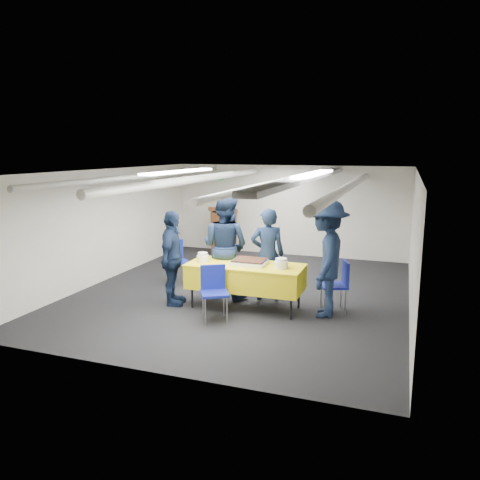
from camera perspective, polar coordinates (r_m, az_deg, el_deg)
name	(u,v)px	position (r m, az deg, el deg)	size (l,w,h in m)	color
ground	(243,292)	(9.03, 0.42, -6.33)	(7.00, 7.00, 0.00)	black
room_shell	(255,196)	(9.02, 1.85, 5.41)	(6.00, 7.00, 2.30)	silver
serving_table	(245,276)	(7.98, 0.66, -4.46)	(1.98, 0.82, 0.77)	black
sheet_cake	(250,262)	(7.90, 1.19, -2.69)	(0.57, 0.44, 0.10)	white
plate_stack_left	(203,257)	(8.14, -4.57, -2.13)	(0.21, 0.21, 0.16)	white
plate_stack_right	(281,264)	(7.69, 5.05, -2.88)	(0.23, 0.23, 0.17)	white
podium	(224,230)	(12.21, -2.00, 1.18)	(0.62, 0.53, 1.25)	brown
chair_near	(214,287)	(7.50, -3.20, -5.73)	(0.57, 0.57, 0.87)	gray
chair_right	(339,281)	(8.00, 11.96, -4.89)	(0.54, 0.54, 0.87)	gray
chair_left	(176,257)	(9.58, -7.78, -2.12)	(0.59, 0.59, 0.87)	gray
sailor_a	(268,254)	(8.40, 3.38, -1.75)	(0.61, 0.40, 1.67)	black
sailor_b	(225,247)	(8.52, -1.84, -0.82)	(0.92, 0.72, 1.89)	black
sailor_c	(172,258)	(8.18, -8.27, -2.23)	(0.97, 0.41, 1.66)	black
sailor_d	(325,258)	(7.66, 10.36, -2.15)	(1.25, 0.72, 1.93)	black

